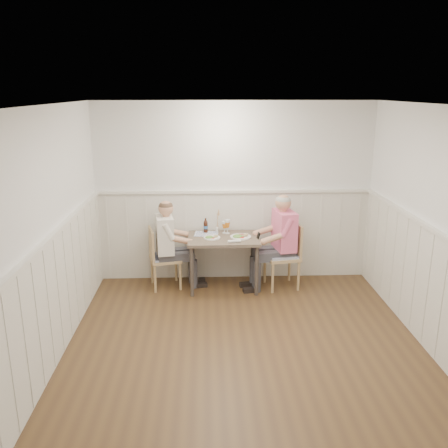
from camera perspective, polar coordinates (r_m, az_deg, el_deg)
name	(u,v)px	position (r m, az deg, el deg)	size (l,w,h in m)	color
ground_plane	(246,355)	(5.27, 2.71, -15.52)	(4.50, 4.50, 0.00)	#4B341F
room_shell	(248,219)	(4.66, 2.95, 0.63)	(4.04, 4.54, 2.60)	white
wainscot	(242,272)	(5.57, 2.19, -5.75)	(4.00, 4.49, 1.34)	silver
dining_table	(223,244)	(6.66, -0.07, -2.40)	(0.98, 0.70, 0.75)	brown
chair_right	(286,253)	(6.79, 7.45, -3.45)	(0.51, 0.51, 0.94)	tan
chair_left	(161,256)	(6.78, -7.54, -3.80)	(0.50, 0.50, 0.88)	tan
man_in_pink	(281,249)	(6.75, 6.85, -2.95)	(0.69, 0.49, 1.38)	#3F3F47
diner_cream	(168,251)	(6.74, -6.74, -3.27)	(0.64, 0.45, 1.30)	#3F3F47
plate_man	(240,236)	(6.61, 1.94, -1.46)	(0.29, 0.29, 0.07)	white
plate_diner	(211,237)	(6.57, -1.56, -1.59)	(0.23, 0.23, 0.06)	white
beer_glass_a	(227,224)	(6.76, 0.40, -0.03)	(0.08, 0.08, 0.20)	silver
beer_glass_b	(224,225)	(6.78, 0.05, -0.17)	(0.07, 0.07, 0.17)	silver
beer_bottle	(206,226)	(6.81, -2.22, -0.28)	(0.06, 0.06, 0.22)	#32170E
rolled_napkin	(234,241)	(6.40, 1.25, -2.08)	(0.18, 0.07, 0.04)	white
grass_vase	(217,222)	(6.81, -0.87, 0.30)	(0.04, 0.04, 0.36)	silver
gingham_mat	(206,234)	(6.78, -2.14, -1.19)	(0.36, 0.30, 0.01)	#58659E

